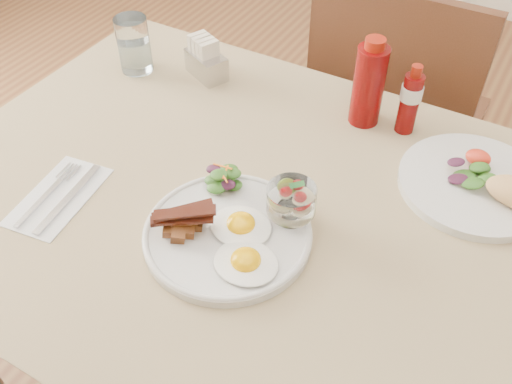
% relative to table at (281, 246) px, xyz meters
% --- Properties ---
extents(table, '(1.33, 0.88, 0.75)m').
position_rel_table_xyz_m(table, '(0.00, 0.00, 0.00)').
color(table, '#4E2A18').
rests_on(table, ground).
extents(chair_far, '(0.42, 0.42, 0.93)m').
position_rel_table_xyz_m(chair_far, '(0.00, 0.66, -0.14)').
color(chair_far, '#4E2A18').
rests_on(chair_far, ground).
extents(main_plate, '(0.28, 0.28, 0.02)m').
position_rel_table_xyz_m(main_plate, '(-0.05, -0.10, 0.10)').
color(main_plate, silver).
rests_on(main_plate, table).
extents(fried_eggs, '(0.17, 0.18, 0.03)m').
position_rel_table_xyz_m(fried_eggs, '(-0.01, -0.11, 0.11)').
color(fried_eggs, white).
rests_on(fried_eggs, main_plate).
extents(bacon_potato_pile, '(0.10, 0.09, 0.05)m').
position_rel_table_xyz_m(bacon_potato_pile, '(-0.11, -0.13, 0.13)').
color(bacon_potato_pile, brown).
rests_on(bacon_potato_pile, main_plate).
extents(side_salad, '(0.08, 0.07, 0.04)m').
position_rel_table_xyz_m(side_salad, '(-0.11, -0.01, 0.12)').
color(side_salad, '#1C4312').
rests_on(side_salad, main_plate).
extents(fruit_cup, '(0.08, 0.08, 0.08)m').
position_rel_table_xyz_m(fruit_cup, '(0.03, -0.02, 0.15)').
color(fruit_cup, white).
rests_on(fruit_cup, main_plate).
extents(second_plate, '(0.29, 0.27, 0.07)m').
position_rel_table_xyz_m(second_plate, '(0.29, 0.22, 0.11)').
color(second_plate, silver).
rests_on(second_plate, table).
extents(ketchup_bottle, '(0.07, 0.07, 0.19)m').
position_rel_table_xyz_m(ketchup_bottle, '(0.02, 0.32, 0.18)').
color(ketchup_bottle, '#5C0505').
rests_on(ketchup_bottle, table).
extents(hot_sauce_bottle, '(0.06, 0.06, 0.15)m').
position_rel_table_xyz_m(hot_sauce_bottle, '(0.10, 0.33, 0.16)').
color(hot_sauce_bottle, '#5C0505').
rests_on(hot_sauce_bottle, table).
extents(sugar_caddy, '(0.11, 0.09, 0.09)m').
position_rel_table_xyz_m(sugar_caddy, '(-0.35, 0.30, 0.13)').
color(sugar_caddy, silver).
rests_on(sugar_caddy, table).
extents(water_glass, '(0.07, 0.07, 0.13)m').
position_rel_table_xyz_m(water_glass, '(-0.51, 0.24, 0.14)').
color(water_glass, white).
rests_on(water_glass, table).
extents(napkin_cutlery, '(0.13, 0.21, 0.01)m').
position_rel_table_xyz_m(napkin_cutlery, '(-0.36, -0.16, 0.09)').
color(napkin_cutlery, white).
rests_on(napkin_cutlery, table).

